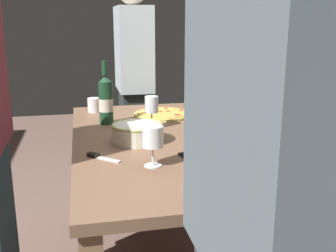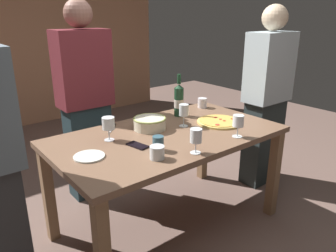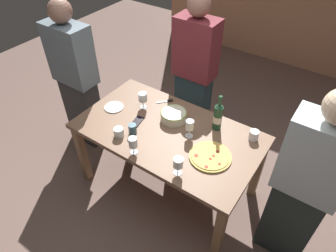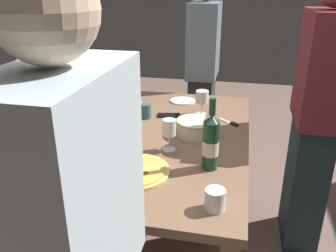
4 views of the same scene
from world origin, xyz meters
TOP-DOWN VIEW (x-y plane):
  - ground_plane at (0.00, 0.00)m, footprint 8.00×8.00m
  - dining_table at (0.00, 0.00)m, footprint 1.60×0.90m
  - pizza at (0.45, -0.07)m, footprint 0.34×0.34m
  - serving_bowl at (-0.05, 0.15)m, footprint 0.24×0.24m
  - wine_bottle at (0.33, 0.27)m, footprint 0.08×0.08m
  - wine_glass_near_pizza at (-0.38, 0.14)m, footprint 0.08×0.08m
  - wine_glass_by_bottle at (0.33, -0.34)m, footprint 0.08×0.08m
  - wine_glass_far_left at (-0.08, -0.37)m, footprint 0.07×0.07m
  - wine_glass_far_right at (0.19, 0.05)m, footprint 0.07×0.07m
  - cup_amber at (-0.31, -0.29)m, footprint 0.09×0.09m
  - cup_ceramic at (-0.23, -0.19)m, footprint 0.07×0.07m
  - cup_spare at (0.65, 0.32)m, footprint 0.08×0.08m
  - side_plate at (-0.61, -0.02)m, footprint 0.18×0.18m
  - cell_phone at (-0.29, -0.06)m, footprint 0.10×0.15m
  - pizza_knife at (-0.25, 0.34)m, footprint 0.13×0.13m
  - person_host at (-1.18, 0.05)m, footprint 0.46×0.24m
  - person_guest_left at (-0.23, 0.82)m, footprint 0.43×0.24m
  - person_guest_right at (1.14, 0.01)m, footprint 0.43×0.24m

SIDE VIEW (x-z plane):
  - ground_plane at x=0.00m, z-range 0.00..0.00m
  - dining_table at x=0.00m, z-range 0.28..1.03m
  - side_plate at x=-0.61m, z-range 0.75..0.76m
  - cell_phone at x=-0.29m, z-range 0.75..0.76m
  - pizza_knife at x=-0.25m, z-range 0.75..0.76m
  - pizza at x=0.45m, z-range 0.75..0.77m
  - cup_amber at x=-0.31m, z-range 0.75..0.83m
  - cup_spare at x=0.65m, z-range 0.75..0.84m
  - cup_ceramic at x=-0.23m, z-range 0.75..0.84m
  - serving_bowl at x=-0.05m, z-range 0.75..0.84m
  - person_guest_right at x=1.14m, z-range 0.01..1.62m
  - person_host at x=-1.18m, z-range 0.00..1.63m
  - person_guest_left at x=-0.23m, z-range 0.01..1.66m
  - wine_glass_far_left at x=-0.08m, z-range 0.78..0.93m
  - wine_glass_by_bottle at x=0.33m, z-range 0.78..0.94m
  - wine_glass_near_pizza at x=-0.38m, z-range 0.78..0.94m
  - wine_glass_far_right at x=0.19m, z-range 0.79..0.95m
  - wine_bottle at x=0.33m, z-range 0.71..1.05m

